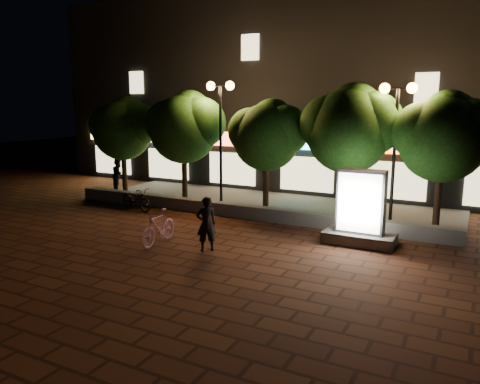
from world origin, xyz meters
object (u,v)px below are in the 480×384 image
Objects in this scene: tree_far_right at (445,134)px; scooter_pink at (158,227)px; tree_left at (185,125)px; tree_mid at (268,133)px; scooter_parked at (136,199)px; tree_right at (351,126)px; ad_kiosk at (360,214)px; rider at (206,224)px; street_lamp_right at (396,118)px; tree_far_left at (124,127)px; pedestrian at (119,175)px; street_lamp_left at (220,112)px.

scooter_pink is at bearing -143.05° from tree_far_right.
scooter_pink is at bearing -63.80° from tree_left.
scooter_parked is (-4.85, -2.46, -2.73)m from tree_mid.
tree_left is 2.70× the size of scooter_pink.
tree_right reaches higher than ad_kiosk.
scooter_parked is at bearing -74.26° from rider.
tree_far_right is 1.66m from street_lamp_right.
ad_kiosk reaches higher than rider.
tree_far_left reaches higher than tree_mid.
tree_far_right reaches higher than pedestrian.
tree_mid is 8.37m from pedestrian.
ad_kiosk is at bearing -32.26° from tree_mid.
street_lamp_right is at bearing 38.17° from scooter_pink.
tree_far_right is 2.85× the size of pedestrian.
tree_far_left is at bearing 166.76° from ad_kiosk.
rider is (2.59, -5.39, -3.19)m from street_lamp_left.
street_lamp_left is at bearing -7.70° from tree_left.
street_lamp_left is (-8.55, -0.26, 0.66)m from tree_far_right.
ad_kiosk is 1.42× the size of rider.
street_lamp_right is 8.88m from scooter_pink.
street_lamp_left reaches higher than tree_right.
pedestrian is at bearing 176.74° from street_lamp_left.
tree_right is (10.80, 0.00, 0.27)m from tree_far_left.
street_lamp_left is 3.11× the size of rider.
tree_far_right reaches higher than tree_mid.
tree_far_left is 3.51m from tree_left.
street_lamp_right reaches higher than pedestrian.
scooter_parked is (-0.85, -2.46, -2.96)m from tree_left.
ad_kiosk is at bearing 172.26° from rider.
scooter_parked is at bearing -167.34° from street_lamp_right.
tree_right is at bearing 0.00° from tree_far_left.
tree_mid is 5.73m from ad_kiosk.
street_lamp_left is at bearing -172.69° from tree_mid.
tree_right is at bearing -118.76° from pedestrian.
tree_far_left is 1.03× the size of tree_mid.
ad_kiosk is at bearing 23.88° from scooter_pink.
scooter_parked is at bearing -163.19° from tree_right.
tree_mid is at bearing -49.25° from scooter_parked.
tree_right is at bearing 48.40° from scooter_pink.
tree_left is 10.50m from tree_far_right.
street_lamp_right reaches higher than rider.
tree_right is 1.06× the size of tree_far_right.
ad_kiosk is at bearing -126.03° from tree_far_right.
pedestrian is at bearing 166.98° from ad_kiosk.
tree_left is at bearing 178.32° from street_lamp_right.
tree_left reaches higher than scooter_parked.
tree_mid is (7.50, -0.00, -0.08)m from tree_far_left.
street_lamp_right reaches higher than tree_far_right.
tree_far_left is at bearing -180.00° from tree_right.
pedestrian is at bearing 178.49° from street_lamp_right.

